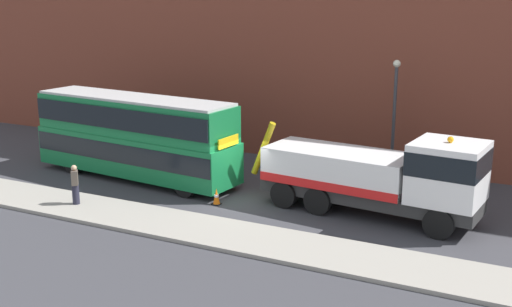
{
  "coord_description": "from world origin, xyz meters",
  "views": [
    {
      "loc": [
        12.26,
        -23.64,
        8.88
      ],
      "look_at": [
        0.24,
        0.55,
        2.0
      ],
      "focal_mm": 44.46,
      "sensor_mm": 36.0,
      "label": 1
    }
  ],
  "objects_px": {
    "double_decker_bus": "(135,134)",
    "street_lamp": "(394,110)",
    "recovery_tow_truck": "(379,175)",
    "traffic_cone_near_bus": "(216,197)",
    "pedestrian_onlooker": "(75,185)"
  },
  "relations": [
    {
      "from": "double_decker_bus",
      "to": "street_lamp",
      "type": "bearing_deg",
      "value": 31.28
    },
    {
      "from": "double_decker_bus",
      "to": "street_lamp",
      "type": "height_order",
      "value": "street_lamp"
    },
    {
      "from": "recovery_tow_truck",
      "to": "traffic_cone_near_bus",
      "type": "height_order",
      "value": "recovery_tow_truck"
    },
    {
      "from": "double_decker_bus",
      "to": "traffic_cone_near_bus",
      "type": "distance_m",
      "value": 6.08
    },
    {
      "from": "recovery_tow_truck",
      "to": "pedestrian_onlooker",
      "type": "xyz_separation_m",
      "value": [
        -11.8,
        -4.63,
        -0.77
      ]
    },
    {
      "from": "double_decker_bus",
      "to": "street_lamp",
      "type": "relative_size",
      "value": 1.92
    },
    {
      "from": "recovery_tow_truck",
      "to": "pedestrian_onlooker",
      "type": "relative_size",
      "value": 5.99
    },
    {
      "from": "pedestrian_onlooker",
      "to": "street_lamp",
      "type": "height_order",
      "value": "street_lamp"
    },
    {
      "from": "pedestrian_onlooker",
      "to": "street_lamp",
      "type": "relative_size",
      "value": 0.29
    },
    {
      "from": "traffic_cone_near_bus",
      "to": "street_lamp",
      "type": "xyz_separation_m",
      "value": [
        5.75,
        7.09,
        3.13
      ]
    },
    {
      "from": "recovery_tow_truck",
      "to": "street_lamp",
      "type": "height_order",
      "value": "street_lamp"
    },
    {
      "from": "pedestrian_onlooker",
      "to": "recovery_tow_truck",
      "type": "bearing_deg",
      "value": -16.58
    },
    {
      "from": "traffic_cone_near_bus",
      "to": "street_lamp",
      "type": "distance_m",
      "value": 9.65
    },
    {
      "from": "double_decker_bus",
      "to": "pedestrian_onlooker",
      "type": "bearing_deg",
      "value": -79.99
    },
    {
      "from": "recovery_tow_truck",
      "to": "traffic_cone_near_bus",
      "type": "relative_size",
      "value": 14.21
    }
  ]
}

